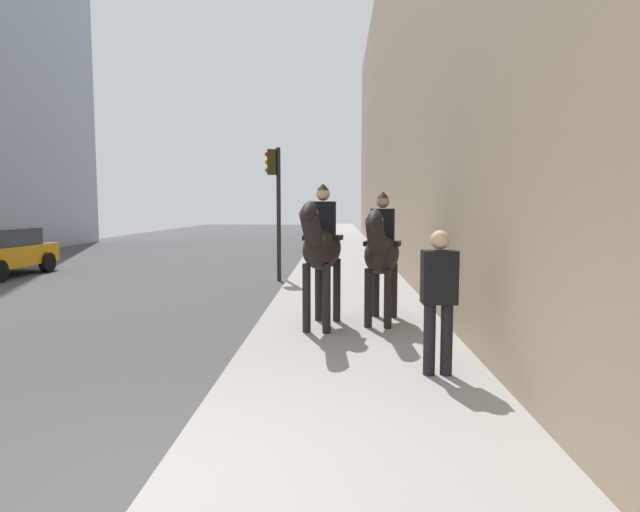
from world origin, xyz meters
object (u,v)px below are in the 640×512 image
(pedestrian_greeting, at_px, (439,293))
(traffic_light_near_curb, at_px, (275,192))
(mounted_horse_near, at_px, (321,247))
(mounted_horse_far, at_px, (381,252))

(pedestrian_greeting, distance_m, traffic_light_near_curb, 9.40)
(mounted_horse_near, height_order, traffic_light_near_curb, traffic_light_near_curb)
(mounted_horse_far, height_order, traffic_light_near_curb, traffic_light_near_curb)
(mounted_horse_near, xyz_separation_m, pedestrian_greeting, (-2.44, -1.44, -0.35))
(pedestrian_greeting, bearing_deg, mounted_horse_far, 8.07)
(pedestrian_greeting, relative_size, traffic_light_near_curb, 0.46)
(mounted_horse_far, bearing_deg, traffic_light_near_curb, -145.58)
(pedestrian_greeting, xyz_separation_m, traffic_light_near_curb, (8.82, 2.92, 1.41))
(mounted_horse_near, height_order, mounted_horse_far, mounted_horse_near)
(mounted_horse_far, height_order, pedestrian_greeting, mounted_horse_far)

